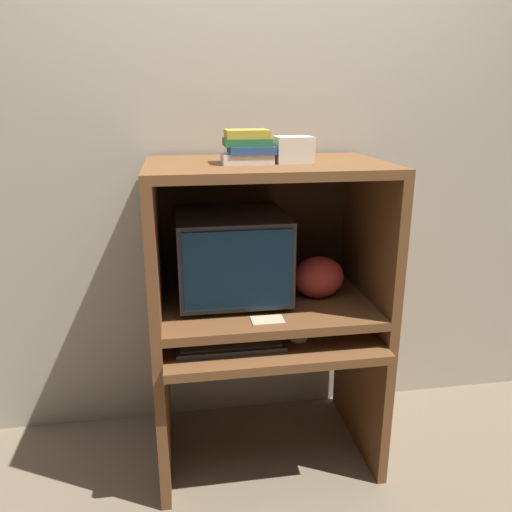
% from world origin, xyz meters
% --- Properties ---
extents(ground_plane, '(12.00, 12.00, 0.00)m').
position_xyz_m(ground_plane, '(0.00, 0.00, 0.00)').
color(ground_plane, '#756651').
extents(wall_back, '(6.00, 0.06, 2.60)m').
position_xyz_m(wall_back, '(0.00, 0.68, 1.30)').
color(wall_back, '#B2A893').
rests_on(wall_back, ground_plane).
extents(desk_base, '(0.94, 0.68, 0.64)m').
position_xyz_m(desk_base, '(0.00, 0.26, 0.40)').
color(desk_base, brown).
rests_on(desk_base, ground_plane).
extents(desk_monitor_shelf, '(0.94, 0.62, 0.11)m').
position_xyz_m(desk_monitor_shelf, '(0.00, 0.31, 0.72)').
color(desk_monitor_shelf, brown).
rests_on(desk_monitor_shelf, desk_base).
extents(hutch_upper, '(0.94, 0.62, 0.58)m').
position_xyz_m(hutch_upper, '(0.00, 0.35, 1.14)').
color(hutch_upper, brown).
rests_on(hutch_upper, desk_monitor_shelf).
extents(crt_monitor, '(0.45, 0.46, 0.37)m').
position_xyz_m(crt_monitor, '(-0.14, 0.37, 0.94)').
color(crt_monitor, '#333338').
rests_on(crt_monitor, desk_monitor_shelf).
extents(keyboard, '(0.42, 0.16, 0.03)m').
position_xyz_m(keyboard, '(-0.17, 0.12, 0.65)').
color(keyboard, '#2D2D30').
rests_on(keyboard, desk_base).
extents(mouse, '(0.07, 0.05, 0.03)m').
position_xyz_m(mouse, '(0.10, 0.11, 0.65)').
color(mouse, '#B7B7B7').
rests_on(mouse, desk_base).
extents(snack_bag, '(0.22, 0.16, 0.18)m').
position_xyz_m(snack_bag, '(0.23, 0.30, 0.84)').
color(snack_bag, '#BC382D').
rests_on(snack_bag, desk_monitor_shelf).
extents(book_stack, '(0.20, 0.15, 0.13)m').
position_xyz_m(book_stack, '(-0.08, 0.27, 1.39)').
color(book_stack, beige).
rests_on(book_stack, hutch_upper).
extents(paper_card, '(0.13, 0.08, 0.00)m').
position_xyz_m(paper_card, '(-0.03, 0.10, 0.75)').
color(paper_card, '#CCB28C').
rests_on(paper_card, desk_monitor_shelf).
extents(storage_box, '(0.14, 0.12, 0.10)m').
position_xyz_m(storage_box, '(0.10, 0.27, 1.38)').
color(storage_box, beige).
rests_on(storage_box, hutch_upper).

